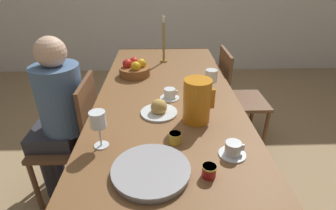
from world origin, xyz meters
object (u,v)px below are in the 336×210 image
Objects in this scene: teacup_near_person at (233,150)px; jam_jar_amber at (175,137)px; wine_glass_juice at (98,122)px; chair_opposite at (235,96)px; bread_plate at (159,109)px; red_pitcher at (197,101)px; candlestick_tall at (164,44)px; serving_tray at (151,171)px; fruit_bowl at (135,69)px; teacup_across at (170,94)px; person_seated at (58,108)px; jam_jar_red at (209,170)px; chair_person_side at (75,137)px; wine_glass_water at (211,77)px.

teacup_near_person reaches higher than jam_jar_amber.
jam_jar_amber is at bearing 2.60° from wine_glass_juice.
chair_opposite is 4.24× the size of bread_plate.
jam_jar_amber is at bearing -122.47° from red_pitcher.
candlestick_tall reaches higher than wine_glass_juice.
fruit_bowl is at bearing 97.93° from serving_tray.
bread_plate is (-0.70, -0.80, 0.32)m from chair_opposite.
teacup_near_person is 0.64m from teacup_across.
person_seated is (-1.37, -0.58, 0.22)m from chair_opposite.
serving_tray is 1.43m from candlestick_tall.
jam_jar_amber is at bearing 118.05° from jam_jar_red.
chair_person_side is 2.31× the size of candlestick_tall.
person_seated is at bearing 127.28° from wine_glass_juice.
wine_glass_juice is (-0.48, -0.22, 0.01)m from red_pitcher.
jam_jar_amber is at bearing -73.41° from fruit_bowl.
chair_person_side is 1.14m from teacup_near_person.
jam_jar_red is (0.13, -0.24, 0.00)m from jam_jar_amber.
wine_glass_water reaches higher than teacup_across.
bread_plate is (-0.21, 0.08, -0.09)m from red_pitcher.
wine_glass_juice is at bearing -41.31° from chair_opposite.
teacup_near_person is at bearing 45.23° from jam_jar_red.
red_pitcher is at bearing -113.42° from wine_glass_water.
chair_person_side is at bearing -134.98° from fruit_bowl.
wine_glass_juice is at bearing 155.35° from jam_jar_red.
bread_plate is 0.56m from jam_jar_red.
bread_plate reaches higher than jam_jar_red.
teacup_across is 0.32× the size of candlestick_tall.
serving_tray is at bearing -163.41° from teacup_near_person.
bread_plate is at bearing -108.57° from person_seated.
serving_tray is 0.50m from bread_plate.
jam_jar_amber is at bearing -117.27° from wine_glass_water.
serving_tray is 1.54× the size of bread_plate.
serving_tray is 0.24m from jam_jar_amber.
chair_person_side is 1.02m from wine_glass_water.
person_seated is 1.03m from wine_glass_water.
chair_person_side reaches higher than teacup_near_person.
red_pitcher is at bearing 89.68° from jam_jar_red.
bread_plate is at bearing 130.60° from teacup_near_person.
fruit_bowl is (-0.26, 0.41, 0.02)m from teacup_across.
teacup_near_person is 0.19m from jam_jar_red.
chair_opposite is 4.90× the size of wine_glass_water.
person_seated reaches higher than teacup_near_person.
red_pitcher is at bearing 112.74° from teacup_near_person.
wine_glass_water is 0.47× the size of candlestick_tall.
teacup_across is at bearing 54.94° from wine_glass_juice.
jam_jar_red is at bearing -132.10° from chair_person_side.
candlestick_tall is (-0.03, 0.73, 0.13)m from teacup_across.
jam_jar_red is at bearing -134.77° from teacup_near_person.
candlestick_tall is (-0.03, 1.21, 0.13)m from jam_jar_amber.
red_pitcher is 0.26m from jam_jar_amber.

